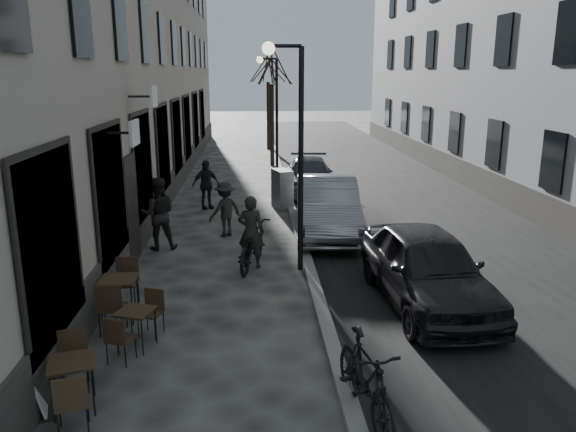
{
  "coord_description": "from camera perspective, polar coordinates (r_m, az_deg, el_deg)",
  "views": [
    {
      "loc": [
        -1.07,
        -6.32,
        4.47
      ],
      "look_at": [
        -0.41,
        4.02,
        1.8
      ],
      "focal_mm": 35.0,
      "sensor_mm": 36.0,
      "label": 1
    }
  ],
  "objects": [
    {
      "name": "car_mid",
      "position": [
        15.86,
        3.96,
        0.99
      ],
      "size": [
        2.03,
        4.91,
        1.58
      ],
      "primitive_type": "imported",
      "rotation": [
        0.0,
        0.0,
        -0.08
      ],
      "color": "gray",
      "rests_on": "ground"
    },
    {
      "name": "tree_far",
      "position": [
        33.34,
        -2.05,
        14.77
      ],
      "size": [
        2.4,
        2.4,
        5.7
      ],
      "color": "black",
      "rests_on": "ground"
    },
    {
      "name": "pedestrian_near",
      "position": [
        14.76,
        -13.06,
        0.23
      ],
      "size": [
        1.0,
        0.83,
        1.88
      ],
      "primitive_type": "imported",
      "rotation": [
        0.0,
        0.0,
        3.28
      ],
      "color": "black",
      "rests_on": "ground"
    },
    {
      "name": "kerb",
      "position": [
        22.79,
        -0.38,
        3.29
      ],
      "size": [
        0.25,
        60.0,
        0.12
      ],
      "primitive_type": "cube",
      "color": "gray",
      "rests_on": "ground"
    },
    {
      "name": "utility_cabinet",
      "position": [
        18.75,
        -0.58,
        2.72
      ],
      "size": [
        0.72,
        0.99,
        1.32
      ],
      "primitive_type": "cube",
      "rotation": [
        0.0,
        0.0,
        0.3
      ],
      "color": "slate",
      "rests_on": "ground"
    },
    {
      "name": "bistro_set_a",
      "position": [
        8.39,
        -21.02,
        -15.29
      ],
      "size": [
        0.78,
        1.51,
        0.86
      ],
      "rotation": [
        0.0,
        0.0,
        0.27
      ],
      "color": "#2E2214",
      "rests_on": "ground"
    },
    {
      "name": "tree_near",
      "position": [
        27.34,
        -1.67,
        14.85
      ],
      "size": [
        2.4,
        2.4,
        5.7
      ],
      "color": "black",
      "rests_on": "ground"
    },
    {
      "name": "ground",
      "position": [
        7.82,
        5.24,
        -20.5
      ],
      "size": [
        120.0,
        120.0,
        0.0
      ],
      "primitive_type": "plane",
      "color": "#33312E",
      "rests_on": "ground"
    },
    {
      "name": "streetlamp_near",
      "position": [
        12.43,
        0.53,
        8.39
      ],
      "size": [
        0.9,
        0.28,
        5.09
      ],
      "color": "black",
      "rests_on": "ground"
    },
    {
      "name": "car_near",
      "position": [
        11.33,
        13.95,
        -5.13
      ],
      "size": [
        2.06,
        4.56,
        1.52
      ],
      "primitive_type": "imported",
      "rotation": [
        0.0,
        0.0,
        0.06
      ],
      "color": "black",
      "rests_on": "ground"
    },
    {
      "name": "streetlamp_far",
      "position": [
        24.38,
        -1.56,
        11.36
      ],
      "size": [
        0.9,
        0.28,
        5.09
      ],
      "color": "black",
      "rests_on": "ground"
    },
    {
      "name": "car_far",
      "position": [
        21.53,
        2.15,
        4.15
      ],
      "size": [
        2.13,
        4.46,
        1.25
      ],
      "primitive_type": "imported",
      "rotation": [
        0.0,
        0.0,
        -0.09
      ],
      "color": "#31343A",
      "rests_on": "ground"
    },
    {
      "name": "moped",
      "position": [
        7.67,
        7.88,
        -16.17
      ],
      "size": [
        0.88,
        2.01,
        1.17
      ],
      "primitive_type": "imported",
      "rotation": [
        0.0,
        0.0,
        0.18
      ],
      "color": "black",
      "rests_on": "ground"
    },
    {
      "name": "cyclist_rider",
      "position": [
        13.09,
        -3.78,
        -1.61
      ],
      "size": [
        0.71,
        0.55,
        1.72
      ],
      "primitive_type": "imported",
      "rotation": [
        0.0,
        0.0,
        2.9
      ],
      "color": "black",
      "rests_on": "ground"
    },
    {
      "name": "bistro_set_b",
      "position": [
        9.78,
        -15.16,
        -10.64
      ],
      "size": [
        0.78,
        1.39,
        0.79
      ],
      "rotation": [
        0.0,
        0.0,
        -0.32
      ],
      "color": "#2E2214",
      "rests_on": "ground"
    },
    {
      "name": "sign_board",
      "position": [
        8.54,
        -24.14,
        -15.47
      ],
      "size": [
        0.48,
        0.62,
        0.97
      ],
      "rotation": [
        0.0,
        0.0,
        0.31
      ],
      "color": "black",
      "rests_on": "ground"
    },
    {
      "name": "pedestrian_far",
      "position": [
        18.92,
        -8.35,
        3.18
      ],
      "size": [
        1.04,
        0.85,
        1.65
      ],
      "primitive_type": "imported",
      "rotation": [
        0.0,
        0.0,
        0.55
      ],
      "color": "black",
      "rests_on": "ground"
    },
    {
      "name": "bistro_set_c",
      "position": [
        10.91,
        -16.75,
        -7.62
      ],
      "size": [
        0.66,
        1.6,
        0.95
      ],
      "rotation": [
        0.0,
        0.0,
        0.01
      ],
      "color": "#2E2214",
      "rests_on": "ground"
    },
    {
      "name": "pedestrian_mid",
      "position": [
        15.67,
        -6.41,
        0.69
      ],
      "size": [
        1.14,
        1.05,
        1.54
      ],
      "primitive_type": "imported",
      "rotation": [
        0.0,
        0.0,
        3.78
      ],
      "color": "black",
      "rests_on": "ground"
    },
    {
      "name": "bicycle",
      "position": [
        13.18,
        -3.76,
        -3.01
      ],
      "size": [
        1.16,
        2.11,
        1.05
      ],
      "primitive_type": "imported",
      "rotation": [
        0.0,
        0.0,
        2.9
      ],
      "color": "black",
      "rests_on": "ground"
    },
    {
      "name": "road",
      "position": [
        23.29,
        8.63,
        3.22
      ],
      "size": [
        7.3,
        60.0,
        0.0
      ],
      "primitive_type": "cube",
      "color": "black",
      "rests_on": "ground"
    }
  ]
}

